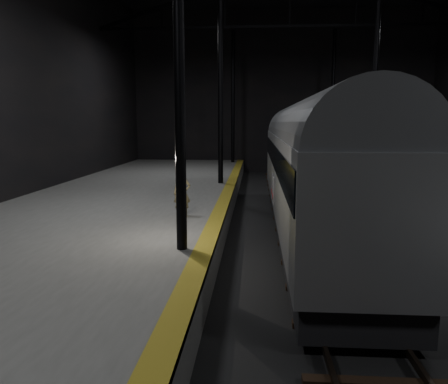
# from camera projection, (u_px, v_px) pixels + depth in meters

# --- Properties ---
(ground) EXTENTS (44.00, 44.00, 0.00)m
(ground) POSITION_uv_depth(u_px,v_px,m) (313.00, 246.00, 14.76)
(ground) COLOR black
(ground) RESTS_ON ground
(platform_left) EXTENTS (9.00, 43.80, 1.00)m
(platform_left) POSITION_uv_depth(u_px,v_px,m) (97.00, 228.00, 15.22)
(platform_left) COLOR #595956
(platform_left) RESTS_ON ground
(tactile_strip) EXTENTS (0.50, 43.80, 0.01)m
(tactile_strip) POSITION_uv_depth(u_px,v_px,m) (218.00, 215.00, 14.84)
(tactile_strip) COLOR olive
(tactile_strip) RESTS_ON platform_left
(track) EXTENTS (2.40, 43.00, 0.24)m
(track) POSITION_uv_depth(u_px,v_px,m) (313.00, 244.00, 14.75)
(track) COLOR #3F3328
(track) RESTS_ON ground
(train) EXTENTS (2.71, 18.06, 4.83)m
(train) POSITION_uv_depth(u_px,v_px,m) (310.00, 162.00, 15.95)
(train) COLOR #A5A8AD
(train) RESTS_ON ground
(woman) EXTENTS (0.63, 0.47, 1.57)m
(woman) POSITION_uv_depth(u_px,v_px,m) (182.00, 193.00, 14.55)
(woman) COLOR tan
(woman) RESTS_ON platform_left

